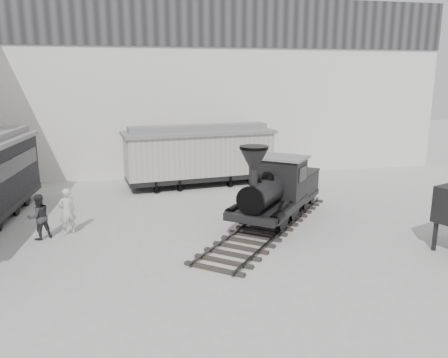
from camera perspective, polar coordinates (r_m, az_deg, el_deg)
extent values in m
plane|color=#9E9E9B|center=(15.29, 2.87, -10.68)|extent=(90.00, 90.00, 0.00)
cube|color=silver|center=(28.77, -4.69, 11.69)|extent=(34.00, 2.40, 11.00)
cube|color=#232326|center=(27.72, -4.51, 19.93)|extent=(34.00, 0.12, 3.00)
cube|color=black|center=(18.61, 5.71, -6.03)|extent=(8.06, 9.29, 0.18)
cube|color=#2D2D30|center=(18.88, 3.46, -5.53)|extent=(6.41, 7.97, 0.07)
cube|color=#2D2D30|center=(18.34, 8.04, -6.20)|extent=(6.41, 7.97, 0.07)
cylinder|color=black|center=(18.23, 2.61, -4.09)|extent=(0.86, 1.03, 1.21)
cylinder|color=black|center=(17.62, 7.72, -4.80)|extent=(0.86, 1.03, 1.21)
cylinder|color=black|center=(19.49, 4.35, -2.98)|extent=(0.86, 1.03, 1.21)
cylinder|color=black|center=(18.93, 9.17, -3.60)|extent=(0.86, 1.03, 1.21)
cube|color=black|center=(18.51, 5.96, -3.46)|extent=(4.20, 4.48, 0.31)
cylinder|color=black|center=(17.62, 5.11, -1.90)|extent=(2.45, 2.67, 1.10)
cylinder|color=black|center=(16.53, 3.88, 0.19)|extent=(0.40, 0.40, 0.66)
cone|color=black|center=(16.38, 3.92, 2.64)|extent=(1.49, 1.49, 0.77)
sphere|color=black|center=(17.90, 5.67, 0.07)|extent=(0.57, 0.57, 0.57)
cube|color=black|center=(19.16, 7.10, 0.20)|extent=(2.61, 2.51, 1.71)
cube|color=slate|center=(18.98, 7.18, 2.84)|extent=(2.92, 2.82, 0.09)
cube|color=black|center=(21.12, 8.90, -0.36)|extent=(2.93, 2.96, 0.99)
cylinder|color=black|center=(25.14, -7.90, -0.38)|extent=(1.95, 0.99, 0.75)
cylinder|color=black|center=(26.30, 1.30, 0.34)|extent=(1.95, 0.99, 0.75)
cube|color=black|center=(25.60, -3.20, 0.40)|extent=(8.64, 3.43, 0.28)
cube|color=#9D998F|center=(25.34, -3.24, 3.28)|extent=(8.65, 3.52, 2.33)
cube|color=slate|center=(25.16, -3.27, 6.11)|extent=(8.96, 3.83, 0.19)
cube|color=slate|center=(25.13, -3.28, 6.70)|extent=(8.11, 2.17, 0.34)
imported|color=beige|center=(18.55, -19.82, -4.01)|extent=(0.83, 0.74, 1.91)
imported|color=#2C2C2E|center=(18.43, -23.02, -4.56)|extent=(1.11, 1.05, 1.80)
cube|color=black|center=(17.72, 25.84, -6.71)|extent=(0.16, 0.16, 1.11)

